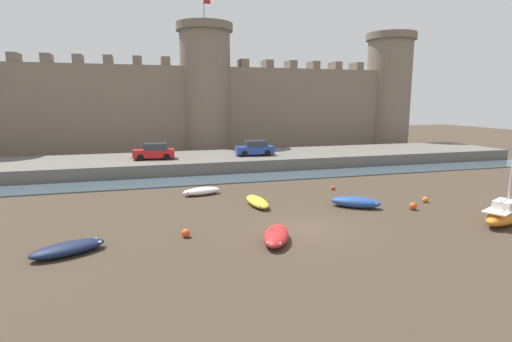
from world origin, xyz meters
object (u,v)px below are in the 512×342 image
rowboat_foreground_centre (356,202)px  car_quay_west (255,148)px  rowboat_near_channel_right (276,235)px  rowboat_midflat_centre (257,201)px  mooring_buoy_near_shore (425,200)px  mooring_buoy_off_centre (413,206)px  mooring_buoy_mid_mud (186,233)px  rowboat_midflat_left (202,191)px  car_quay_centre_west (154,152)px  rowboat_foreground_right (68,248)px  sailboat_foreground_left (505,213)px  mooring_buoy_near_channel (333,188)px

rowboat_foreground_centre → car_quay_west: car_quay_west is taller
rowboat_near_channel_right → rowboat_midflat_centre: 7.24m
rowboat_midflat_centre → mooring_buoy_near_shore: bearing=-12.0°
mooring_buoy_off_centre → mooring_buoy_mid_mud: 15.14m
mooring_buoy_off_centre → mooring_buoy_near_shore: (2.10, 1.40, -0.05)m
rowboat_midflat_left → car_quay_centre_west: (-3.03, 11.81, 1.70)m
car_quay_west → rowboat_foreground_right: bearing=-125.2°
rowboat_foreground_centre → rowboat_midflat_left: size_ratio=1.07×
mooring_buoy_off_centre → car_quay_west: size_ratio=0.12×
sailboat_foreground_left → mooring_buoy_mid_mud: size_ratio=13.30×
rowboat_foreground_centre → mooring_buoy_off_centre: 3.73m
rowboat_foreground_right → rowboat_midflat_left: bearing=52.6°
mooring_buoy_off_centre → car_quay_west: bearing=104.7°
rowboat_midflat_left → rowboat_midflat_centre: 5.33m
rowboat_near_channel_right → sailboat_foreground_left: sailboat_foreground_left is taller
rowboat_near_channel_right → mooring_buoy_near_channel: (8.41, 10.18, -0.18)m
rowboat_near_channel_right → rowboat_foreground_right: (-9.94, 1.15, -0.05)m
rowboat_midflat_left → rowboat_midflat_centre: (3.19, -4.27, -0.00)m
rowboat_near_channel_right → mooring_buoy_mid_mud: rowboat_near_channel_right is taller
sailboat_foreground_left → mooring_buoy_near_channel: (-5.67, 10.87, -0.40)m
rowboat_midflat_centre → car_quay_west: 16.65m
rowboat_foreground_right → car_quay_centre_west: car_quay_centre_west is taller
rowboat_midflat_left → car_quay_centre_west: size_ratio=0.75×
mooring_buoy_near_shore → sailboat_foreground_left: bearing=-76.9°
mooring_buoy_near_shore → car_quay_centre_west: car_quay_centre_west is taller
rowboat_foreground_centre → car_quay_centre_west: bearing=124.2°
rowboat_foreground_centre → rowboat_midflat_left: bearing=145.3°
rowboat_near_channel_right → rowboat_midflat_left: (-2.10, 11.43, -0.05)m
car_quay_centre_west → rowboat_foreground_right: bearing=-102.3°
car_quay_west → mooring_buoy_near_channel: bearing=-77.4°
mooring_buoy_off_centre → mooring_buoy_near_channel: 7.29m
mooring_buoy_near_channel → mooring_buoy_near_shore: (4.43, -5.51, 0.02)m
car_quay_west → car_quay_centre_west: bearing=179.4°
rowboat_near_channel_right → mooring_buoy_mid_mud: size_ratio=7.45×
rowboat_foreground_centre → mooring_buoy_mid_mud: 12.07m
mooring_buoy_near_channel → rowboat_midflat_left: bearing=173.2°
sailboat_foreground_left → mooring_buoy_near_channel: size_ratio=16.63×
mooring_buoy_near_shore → car_quay_centre_west: bearing=134.0°
rowboat_foreground_right → rowboat_near_channel_right: bearing=-6.6°
sailboat_foreground_left → rowboat_midflat_centre: (-12.98, 7.85, -0.28)m
rowboat_midflat_centre → car_quay_centre_west: size_ratio=0.82×
sailboat_foreground_left → rowboat_midflat_centre: 15.17m
rowboat_foreground_right → rowboat_midflat_centre: rowboat_foreground_right is taller
mooring_buoy_near_channel → sailboat_foreground_left: bearing=-62.4°
rowboat_foreground_centre → mooring_buoy_near_channel: 5.41m
rowboat_midflat_left → rowboat_foreground_centre: bearing=-34.7°
rowboat_near_channel_right → rowboat_midflat_left: bearing=100.4°
car_quay_centre_west → car_quay_west: size_ratio=1.00×
rowboat_foreground_right → mooring_buoy_near_shore: size_ratio=8.73×
mooring_buoy_near_shore → mooring_buoy_off_centre: bearing=-146.3°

